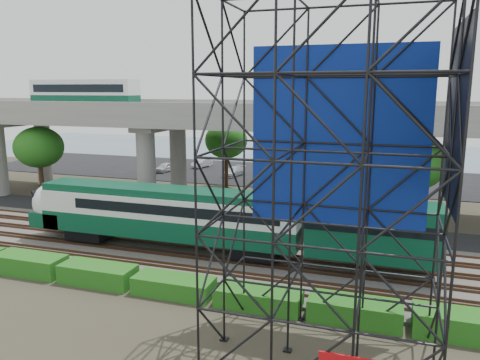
% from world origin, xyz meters
% --- Properties ---
extents(ground, '(140.00, 140.00, 0.00)m').
position_xyz_m(ground, '(0.00, 0.00, 0.00)').
color(ground, '#474233').
rests_on(ground, ground).
extents(ballast_bed, '(90.00, 12.00, 0.20)m').
position_xyz_m(ballast_bed, '(0.00, 2.00, 0.10)').
color(ballast_bed, slate).
rests_on(ballast_bed, ground).
extents(service_road, '(90.00, 5.00, 0.08)m').
position_xyz_m(service_road, '(0.00, 10.50, 0.04)').
color(service_road, black).
rests_on(service_road, ground).
extents(parking_lot, '(90.00, 18.00, 0.08)m').
position_xyz_m(parking_lot, '(0.00, 34.00, 0.04)').
color(parking_lot, black).
rests_on(parking_lot, ground).
extents(harbor_water, '(140.00, 40.00, 0.03)m').
position_xyz_m(harbor_water, '(0.00, 56.00, 0.01)').
color(harbor_water, '#43626E').
rests_on(harbor_water, ground).
extents(rail_tracks, '(90.00, 9.52, 0.16)m').
position_xyz_m(rail_tracks, '(0.00, 2.00, 0.28)').
color(rail_tracks, '#472D1E').
rests_on(rail_tracks, ballast_bed).
extents(commuter_train, '(29.30, 3.06, 4.30)m').
position_xyz_m(commuter_train, '(-0.39, 2.00, 2.88)').
color(commuter_train, black).
rests_on(commuter_train, rail_tracks).
extents(overpass, '(80.00, 12.00, 12.40)m').
position_xyz_m(overpass, '(-1.39, 16.00, 8.21)').
color(overpass, '#9E9B93').
rests_on(overpass, ground).
extents(scaffold_tower, '(9.36, 6.36, 15.00)m').
position_xyz_m(scaffold_tower, '(9.91, -7.98, 7.47)').
color(scaffold_tower, black).
rests_on(scaffold_tower, ground).
extents(hedge_strip, '(34.60, 1.80, 1.20)m').
position_xyz_m(hedge_strip, '(1.01, -4.30, 0.56)').
color(hedge_strip, '#155C16').
rests_on(hedge_strip, ground).
extents(trees, '(40.94, 16.94, 7.69)m').
position_xyz_m(trees, '(-4.67, 16.17, 5.57)').
color(trees, '#382314').
rests_on(trees, ground).
extents(suv, '(5.70, 3.97, 1.45)m').
position_xyz_m(suv, '(-8.89, 10.44, 0.80)').
color(suv, black).
rests_on(suv, service_road).
extents(parked_cars, '(35.27, 9.53, 1.29)m').
position_xyz_m(parked_cars, '(0.81, 33.59, 0.70)').
color(parked_cars, '#BEBEBE').
rests_on(parked_cars, parking_lot).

